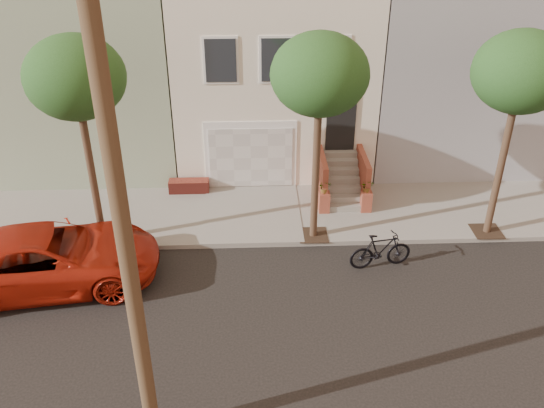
{
  "coord_description": "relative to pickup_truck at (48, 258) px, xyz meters",
  "views": [
    {
      "loc": [
        -0.89,
        -11.26,
        10.11
      ],
      "look_at": [
        -0.32,
        3.0,
        1.83
      ],
      "focal_mm": 38.41,
      "sensor_mm": 36.0,
      "label": 1
    }
  ],
  "objects": [
    {
      "name": "sidewalk",
      "position": [
        6.52,
        3.36,
        -0.76
      ],
      "size": [
        40.0,
        3.7,
        0.15
      ],
      "primitive_type": "cube",
      "color": "gray",
      "rests_on": "ground"
    },
    {
      "name": "tree_mid",
      "position": [
        7.52,
        1.91,
        4.42
      ],
      "size": [
        2.7,
        2.57,
        6.3
      ],
      "color": "#2D2116",
      "rests_on": "sidewalk"
    },
    {
      "name": "motorcycle",
      "position": [
        9.31,
        0.41,
        -0.28
      ],
      "size": [
        1.91,
        0.83,
        1.11
      ],
      "primitive_type": "imported",
      "rotation": [
        0.0,
        0.0,
        1.74
      ],
      "color": "black",
      "rests_on": "ground"
    },
    {
      "name": "ground",
      "position": [
        6.52,
        -1.99,
        -0.84
      ],
      "size": [
        90.0,
        90.0,
        0.0
      ],
      "primitive_type": "plane",
      "color": "black",
      "rests_on": "ground"
    },
    {
      "name": "tree_right",
      "position": [
        13.02,
        1.91,
        4.42
      ],
      "size": [
        2.7,
        2.57,
        6.3
      ],
      "color": "#2D2116",
      "rests_on": "sidewalk"
    },
    {
      "name": "tree_left",
      "position": [
        1.02,
        1.91,
        4.42
      ],
      "size": [
        2.7,
        2.57,
        6.3
      ],
      "color": "#2D2116",
      "rests_on": "sidewalk"
    },
    {
      "name": "house_row",
      "position": [
        6.52,
        9.2,
        2.81
      ],
      "size": [
        33.1,
        11.7,
        7.0
      ],
      "color": "beige",
      "rests_on": "sidewalk"
    },
    {
      "name": "pickup_truck",
      "position": [
        0.0,
        0.0,
        0.0
      ],
      "size": [
        6.35,
        3.6,
        1.67
      ],
      "primitive_type": "imported",
      "rotation": [
        0.0,
        0.0,
        1.71
      ],
      "color": "#A31E0D",
      "rests_on": "ground"
    }
  ]
}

